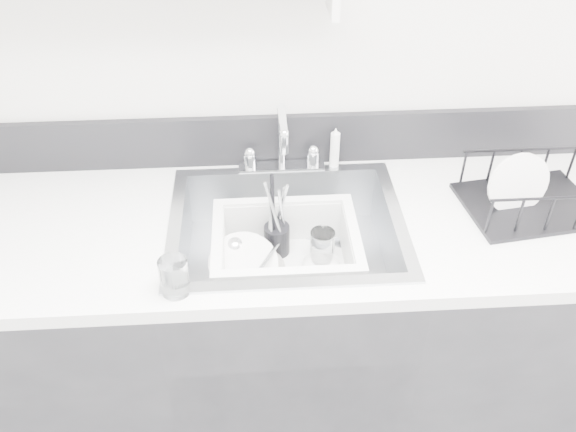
{
  "coord_description": "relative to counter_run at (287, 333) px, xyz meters",
  "views": [
    {
      "loc": [
        -0.08,
        -0.1,
        1.97
      ],
      "look_at": [
        0.0,
        1.14,
        0.98
      ],
      "focal_mm": 38.0,
      "sensor_mm": 36.0,
      "label": 1
    }
  ],
  "objects": [
    {
      "name": "room_shell",
      "position": [
        0.0,
        -0.8,
        1.22
      ],
      "size": [
        3.5,
        3.0,
        2.6
      ],
      "color": "silver",
      "rests_on": "ground"
    },
    {
      "name": "counter_run",
      "position": [
        0.0,
        0.0,
        0.0
      ],
      "size": [
        3.2,
        0.62,
        0.92
      ],
      "color": "#252528",
      "rests_on": "ground"
    },
    {
      "name": "backsplash",
      "position": [
        0.0,
        0.3,
        0.54
      ],
      "size": [
        3.2,
        0.02,
        0.16
      ],
      "primitive_type": "cube",
      "color": "black",
      "rests_on": "counter_run"
    },
    {
      "name": "sink",
      "position": [
        0.0,
        0.0,
        0.37
      ],
      "size": [
        0.64,
        0.52,
        0.2
      ],
      "primitive_type": null,
      "color": "silver",
      "rests_on": "counter_run"
    },
    {
      "name": "faucet",
      "position": [
        0.0,
        0.25,
        0.52
      ],
      "size": [
        0.26,
        0.18,
        0.23
      ],
      "color": "silver",
      "rests_on": "counter_run"
    },
    {
      "name": "side_sprayer",
      "position": [
        0.16,
        0.25,
        0.53
      ],
      "size": [
        0.03,
        0.03,
        0.14
      ],
      "primitive_type": "cylinder",
      "color": "white",
      "rests_on": "counter_run"
    },
    {
      "name": "wash_tub",
      "position": [
        -0.0,
        -0.03,
        0.37
      ],
      "size": [
        0.5,
        0.46,
        0.15
      ],
      "primitive_type": null,
      "rotation": [
        0.0,
        0.0,
        -0.43
      ],
      "color": "white",
      "rests_on": "sink"
    },
    {
      "name": "plate_stack",
      "position": [
        -0.11,
        -0.05,
        0.33
      ],
      "size": [
        0.24,
        0.23,
        0.09
      ],
      "rotation": [
        0.0,
        0.0,
        -0.14
      ],
      "color": "white",
      "rests_on": "wash_tub"
    },
    {
      "name": "utensil_cup",
      "position": [
        -0.03,
        0.05,
        0.36
      ],
      "size": [
        0.07,
        0.07,
        0.25
      ],
      "rotation": [
        0.0,
        0.0,
        0.11
      ],
      "color": "black",
      "rests_on": "wash_tub"
    },
    {
      "name": "ladle",
      "position": [
        -0.09,
        -0.01,
        0.34
      ],
      "size": [
        0.28,
        0.18,
        0.07
      ],
      "primitive_type": null,
      "rotation": [
        0.0,
        0.0,
        -0.38
      ],
      "color": "silver",
      "rests_on": "wash_tub"
    },
    {
      "name": "tumbler_in_tub",
      "position": [
        0.1,
        0.01,
        0.36
      ],
      "size": [
        0.07,
        0.07,
        0.1
      ],
      "primitive_type": "cylinder",
      "rotation": [
        0.0,
        0.0,
        0.05
      ],
      "color": "white",
      "rests_on": "wash_tub"
    },
    {
      "name": "tumbler_counter",
      "position": [
        -0.28,
        -0.25,
        0.51
      ],
      "size": [
        0.08,
        0.08,
        0.1
      ],
      "primitive_type": "cylinder",
      "rotation": [
        0.0,
        0.0,
        0.2
      ],
      "color": "white",
      "rests_on": "counter_run"
    },
    {
      "name": "dish_rack",
      "position": [
        0.68,
        0.03,
        0.52
      ],
      "size": [
        0.39,
        0.31,
        0.12
      ],
      "primitive_type": null,
      "rotation": [
        0.0,
        0.0,
        0.13
      ],
      "color": "black",
      "rests_on": "counter_run"
    },
    {
      "name": "bowl_small",
      "position": [
        0.09,
        -0.05,
        0.32
      ],
      "size": [
        0.11,
        0.11,
        0.03
      ],
      "primitive_type": "imported",
      "rotation": [
        0.0,
        0.0,
        0.01
      ],
      "color": "white",
      "rests_on": "wash_tub"
    }
  ]
}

